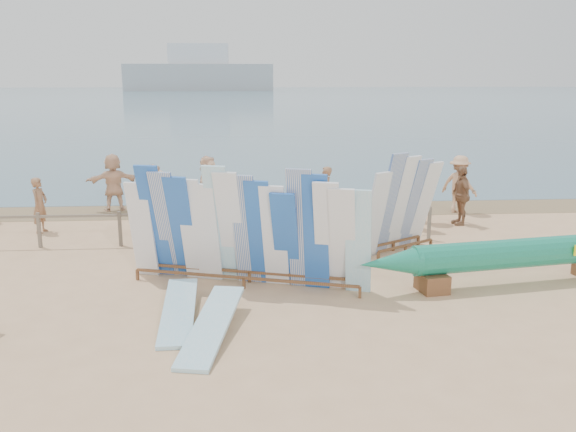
{
  "coord_description": "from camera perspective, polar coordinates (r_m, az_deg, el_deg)",
  "views": [
    {
      "loc": [
        1.16,
        -12.24,
        4.21
      ],
      "look_at": [
        2.18,
        1.74,
        1.0
      ],
      "focal_mm": 38.0,
      "sensor_mm": 36.0,
      "label": 1
    }
  ],
  "objects": [
    {
      "name": "vendor_table",
      "position": [
        12.98,
        3.61,
        -4.22
      ],
      "size": [
        1.05,
        0.89,
        1.19
      ],
      "rotation": [
        0.0,
        0.0,
        -0.33
      ],
      "color": "brown",
      "rests_on": "ground"
    },
    {
      "name": "beach_chair_right",
      "position": [
        16.72,
        -1.64,
        -0.89
      ],
      "size": [
        0.63,
        0.64,
        0.78
      ],
      "rotation": [
        0.0,
        0.0,
        0.33
      ],
      "color": "red",
      "rests_on": "ground"
    },
    {
      "name": "beachgoer_10",
      "position": [
        18.32,
        15.88,
        1.86
      ],
      "size": [
        0.5,
        1.03,
        1.72
      ],
      "primitive_type": "imported",
      "rotation": [
        0.0,
        0.0,
        4.78
      ],
      "color": "#8C6042",
      "rests_on": "ground"
    },
    {
      "name": "wet_sand_strip",
      "position": [
        19.92,
        -7.43,
        0.59
      ],
      "size": [
        40.0,
        2.6,
        0.01
      ],
      "primitive_type": "cube",
      "color": "olive",
      "rests_on": "ground"
    },
    {
      "name": "beachgoer_extra_0",
      "position": [
        19.89,
        15.72,
        2.87
      ],
      "size": [
        1.16,
        1.19,
        1.82
      ],
      "primitive_type": "imported",
      "rotation": [
        0.0,
        0.0,
        2.33
      ],
      "color": "tan",
      "rests_on": "ground"
    },
    {
      "name": "ground",
      "position": [
        12.99,
        -9.12,
        -6.17
      ],
      "size": [
        160.0,
        160.0,
        0.0
      ],
      "primitive_type": "plane",
      "color": "tan",
      "rests_on": "ground"
    },
    {
      "name": "beachgoer_2",
      "position": [
        17.39,
        -12.37,
        1.71
      ],
      "size": [
        0.63,
        0.98,
        1.85
      ],
      "primitive_type": "imported",
      "rotation": [
        0.0,
        0.0,
        1.81
      ],
      "color": "beige",
      "rests_on": "ground"
    },
    {
      "name": "main_surfboard_rack",
      "position": [
        12.37,
        -4.01,
        -1.55
      ],
      "size": [
        4.99,
        2.04,
        2.52
      ],
      "rotation": [
        0.0,
        0.0,
        -0.31
      ],
      "color": "brown",
      "rests_on": "ground"
    },
    {
      "name": "stroller",
      "position": [
        16.87,
        -0.82,
        -0.13
      ],
      "size": [
        0.76,
        0.88,
        1.02
      ],
      "rotation": [
        0.0,
        0.0,
        0.4
      ],
      "color": "red",
      "rests_on": "ground"
    },
    {
      "name": "side_surfboard_rack",
      "position": [
        14.92,
        10.54,
        0.79
      ],
      "size": [
        2.17,
        1.7,
        2.52
      ],
      "rotation": [
        0.0,
        0.0,
        0.57
      ],
      "color": "brown",
      "rests_on": "ground"
    },
    {
      "name": "beachgoer_11",
      "position": [
        20.24,
        -16.01,
        3.05
      ],
      "size": [
        1.79,
        0.92,
        1.85
      ],
      "primitive_type": "imported",
      "rotation": [
        0.0,
        0.0,
        3.37
      ],
      "color": "beige",
      "rests_on": "ground"
    },
    {
      "name": "beach_chair_left",
      "position": [
        16.33,
        -3.19,
        -1.23
      ],
      "size": [
        0.61,
        0.62,
        0.78
      ],
      "rotation": [
        0.0,
        0.0,
        -0.27
      ],
      "color": "red",
      "rests_on": "ground"
    },
    {
      "name": "outrigger_canoe",
      "position": [
        13.41,
        20.57,
        -3.46
      ],
      "size": [
        6.84,
        1.68,
        0.97
      ],
      "rotation": [
        0.0,
        0.0,
        0.16
      ],
      "color": "brown",
      "rests_on": "ground"
    },
    {
      "name": "beachgoer_8",
      "position": [
        17.33,
        11.66,
        1.65
      ],
      "size": [
        0.77,
        0.98,
        1.82
      ],
      "primitive_type": "imported",
      "rotation": [
        0.0,
        0.0,
        4.26
      ],
      "color": "beige",
      "rests_on": "ground"
    },
    {
      "name": "beachgoer_5",
      "position": [
        19.26,
        -7.45,
        2.92
      ],
      "size": [
        1.02,
        1.77,
        1.82
      ],
      "primitive_type": "imported",
      "rotation": [
        0.0,
        0.0,
        1.27
      ],
      "color": "beige",
      "rests_on": "ground"
    },
    {
      "name": "flat_board_b",
      "position": [
        11.22,
        -10.15,
        -9.34
      ],
      "size": [
        0.64,
        2.71,
        0.28
      ],
      "primitive_type": "cube",
      "rotation": [
        0.08,
        0.0,
        0.03
      ],
      "color": "#8ECEE4",
      "rests_on": "ground"
    },
    {
      "name": "fence",
      "position": [
        15.69,
        -8.31,
        -0.42
      ],
      "size": [
        12.08,
        0.08,
        0.9
      ],
      "color": "#776B5A",
      "rests_on": "ground"
    },
    {
      "name": "beachgoer_4",
      "position": [
        16.69,
        -6.82,
        0.97
      ],
      "size": [
        0.97,
        0.88,
        1.57
      ],
      "primitive_type": "imported",
      "rotation": [
        0.0,
        0.0,
        5.62
      ],
      "color": "#8C6042",
      "rests_on": "ground"
    },
    {
      "name": "distant_ship",
      "position": [
        192.69,
        -8.33,
        13.08
      ],
      "size": [
        45.0,
        8.0,
        14.0
      ],
      "color": "#999EA3",
      "rests_on": "ocean"
    },
    {
      "name": "beachgoer_1",
      "position": [
        18.06,
        -22.21,
        0.94
      ],
      "size": [
        0.42,
        0.61,
        1.53
      ],
      "primitive_type": "imported",
      "rotation": [
        0.0,
        0.0,
        1.36
      ],
      "color": "#8C6042",
      "rests_on": "ground"
    },
    {
      "name": "flat_board_a",
      "position": [
        10.41,
        -7.1,
        -11.05
      ],
      "size": [
        1.08,
        2.75,
        0.4
      ],
      "primitive_type": "cube",
      "rotation": [
        0.12,
        0.0,
        -0.2
      ],
      "color": "#8ECEE4",
      "rests_on": "ground"
    },
    {
      "name": "ocean",
      "position": [
        140.31,
        -4.75,
        11.13
      ],
      "size": [
        320.0,
        240.0,
        0.02
      ],
      "primitive_type": "cube",
      "color": "#45687C",
      "rests_on": "ground"
    },
    {
      "name": "beachgoer_7",
      "position": [
        18.38,
        3.5,
        2.17
      ],
      "size": [
        0.52,
        0.66,
        1.59
      ],
      "primitive_type": "imported",
      "rotation": [
        0.0,
        0.0,
        4.32
      ],
      "color": "#8C6042",
      "rests_on": "ground"
    },
    {
      "name": "beachgoer_9",
      "position": [
        18.33,
        12.27,
        2.21
      ],
      "size": [
        0.66,
        1.23,
        1.81
      ],
      "primitive_type": "imported",
      "rotation": [
        0.0,
        0.0,
        1.73
      ],
      "color": "tan",
      "rests_on": "ground"
    },
    {
      "name": "beachgoer_3",
      "position": [
        17.58,
        -11.93,
        1.52
      ],
      "size": [
        0.74,
        1.15,
        1.65
      ],
      "primitive_type": "imported",
      "rotation": [
        0.0,
        0.0,
        1.27
      ],
      "color": "tan",
      "rests_on": "ground"
    }
  ]
}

